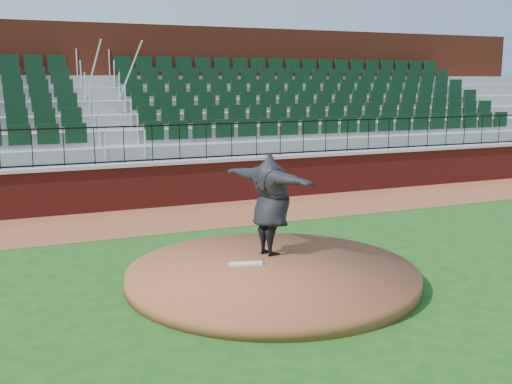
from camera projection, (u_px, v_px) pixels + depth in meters
ground at (288, 274)px, 11.37m from camera, size 90.00×90.00×0.00m
warning_track at (198, 216)px, 16.25m from camera, size 34.00×3.20×0.01m
field_wall at (181, 184)px, 17.59m from camera, size 34.00×0.35×1.20m
wall_cap at (180, 162)px, 17.47m from camera, size 34.00×0.45×0.10m
wall_railing at (180, 143)px, 17.37m from camera, size 34.00×0.05×1.00m
seating_stands at (156, 119)px, 19.75m from camera, size 34.00×5.10×4.60m
concourse_wall at (136, 102)px, 22.20m from camera, size 34.00×0.50×5.50m
pitchers_mound at (272, 275)px, 10.91m from camera, size 5.18×5.18×0.25m
pitching_rubber at (246, 264)px, 11.10m from camera, size 0.63×0.30×0.04m
pitcher at (271, 205)px, 11.61m from camera, size 1.36×2.47×1.94m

